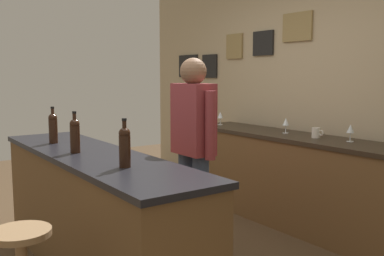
# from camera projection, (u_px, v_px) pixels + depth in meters

# --- Properties ---
(back_wall) EXTENTS (6.00, 0.09, 2.80)m
(back_wall) POSITION_uv_depth(u_px,v_px,m) (315.00, 81.00, 4.53)
(back_wall) COLOR tan
(back_wall) RESTS_ON ground_plane
(bar_counter) EXTENTS (2.53, 0.60, 0.92)m
(bar_counter) POSITION_uv_depth(u_px,v_px,m) (94.00, 214.00, 3.27)
(bar_counter) COLOR brown
(bar_counter) RESTS_ON ground_plane
(side_counter) EXTENTS (3.19, 0.56, 0.90)m
(side_counter) POSITION_uv_depth(u_px,v_px,m) (318.00, 186.00, 4.13)
(side_counter) COLOR brown
(side_counter) RESTS_ON ground_plane
(bartender) EXTENTS (0.52, 0.21, 1.62)m
(bartender) POSITION_uv_depth(u_px,v_px,m) (193.00, 144.00, 3.51)
(bartender) COLOR #384766
(bartender) RESTS_ON ground_plane
(wine_bottle_a) EXTENTS (0.07, 0.07, 0.31)m
(wine_bottle_a) POSITION_uv_depth(u_px,v_px,m) (53.00, 127.00, 3.67)
(wine_bottle_a) COLOR black
(wine_bottle_a) RESTS_ON bar_counter
(wine_bottle_b) EXTENTS (0.07, 0.07, 0.31)m
(wine_bottle_b) POSITION_uv_depth(u_px,v_px,m) (75.00, 134.00, 3.22)
(wine_bottle_b) COLOR black
(wine_bottle_b) RESTS_ON bar_counter
(wine_bottle_c) EXTENTS (0.07, 0.07, 0.31)m
(wine_bottle_c) POSITION_uv_depth(u_px,v_px,m) (125.00, 146.00, 2.72)
(wine_bottle_c) COLOR black
(wine_bottle_c) RESTS_ON bar_counter
(wine_glass_a) EXTENTS (0.07, 0.07, 0.16)m
(wine_glass_a) POSITION_uv_depth(u_px,v_px,m) (220.00, 115.00, 5.16)
(wine_glass_a) COLOR silver
(wine_glass_a) RESTS_ON side_counter
(wine_glass_b) EXTENTS (0.07, 0.07, 0.16)m
(wine_glass_b) POSITION_uv_depth(u_px,v_px,m) (286.00, 122.00, 4.43)
(wine_glass_b) COLOR silver
(wine_glass_b) RESTS_ON side_counter
(wine_glass_c) EXTENTS (0.07, 0.07, 0.16)m
(wine_glass_c) POSITION_uv_depth(u_px,v_px,m) (350.00, 129.00, 3.87)
(wine_glass_c) COLOR silver
(wine_glass_c) RESTS_ON side_counter
(coffee_mug) EXTENTS (0.12, 0.08, 0.09)m
(coffee_mug) POSITION_uv_depth(u_px,v_px,m) (316.00, 133.00, 4.12)
(coffee_mug) COLOR silver
(coffee_mug) RESTS_ON side_counter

